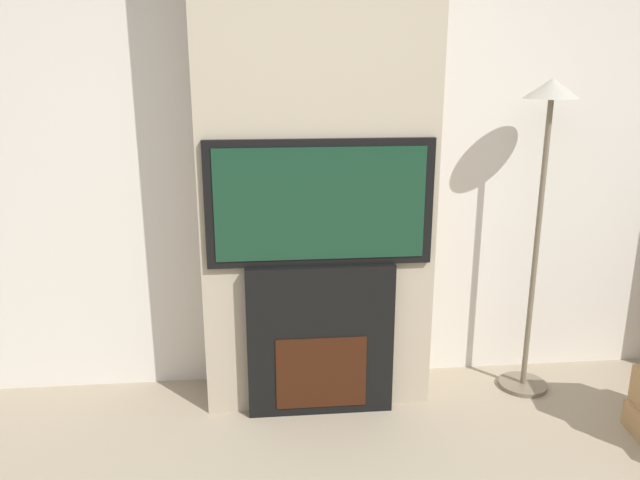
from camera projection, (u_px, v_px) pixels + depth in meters
name	position (u px, v px, depth m)	size (l,w,h in m)	color
wall_back	(313.00, 151.00, 3.44)	(6.00, 0.06, 2.70)	silver
chimney_breast	(316.00, 157.00, 3.23)	(1.21, 0.38, 2.70)	tan
fireplace	(320.00, 339.00, 3.30)	(0.77, 0.15, 0.83)	black
television	(320.00, 203.00, 3.10)	(1.14, 0.07, 0.64)	black
floor_lamp	(545.00, 163.00, 3.28)	(0.29, 0.29, 1.74)	#726651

